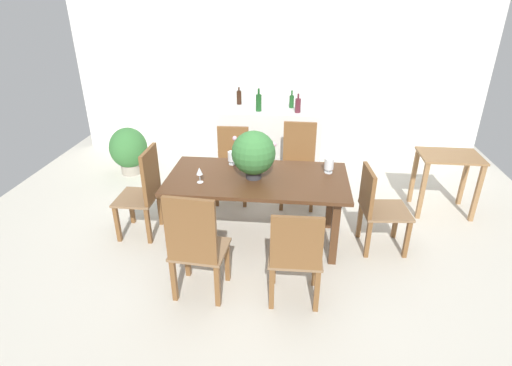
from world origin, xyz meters
name	(u,v)px	position (x,y,z in m)	size (l,w,h in m)	color
ground_plane	(258,235)	(0.00, 0.00, 0.00)	(7.04, 7.04, 0.00)	beige
back_wall	(275,74)	(0.00, 2.60, 1.30)	(6.40, 0.10, 2.60)	white
dining_table	(257,185)	(0.00, -0.07, 0.67)	(1.86, 0.95, 0.76)	#4C2D19
chair_foot_end	(377,205)	(1.23, -0.08, 0.51)	(0.51, 0.49, 0.91)	brown
chair_near_right	(296,254)	(0.42, -1.04, 0.52)	(0.46, 0.42, 0.94)	brown
chair_far_left	(233,160)	(-0.42, 0.90, 0.52)	(0.44, 0.41, 0.95)	brown
chair_far_right	(299,160)	(0.42, 0.92, 0.56)	(0.45, 0.48, 1.02)	brown
chair_near_left	(195,244)	(-0.43, -1.05, 0.57)	(0.50, 0.46, 1.05)	brown
chair_head_end	(145,189)	(-1.23, -0.07, 0.56)	(0.42, 0.47, 1.02)	brown
flower_centerpiece	(254,153)	(-0.04, -0.09, 1.03)	(0.45, 0.44, 0.50)	#333338
crystal_vase_left	(329,164)	(0.73, 0.12, 0.85)	(0.10, 0.10, 0.16)	silver
crystal_vase_center_near	(232,157)	(-0.31, 0.24, 0.85)	(0.09, 0.09, 0.15)	silver
wine_glass	(199,172)	(-0.56, -0.25, 0.88)	(0.07, 0.07, 0.16)	silver
kitchen_counter	(270,141)	(-0.01, 1.80, 0.49)	(1.46, 0.68, 0.97)	silver
wine_bottle_clear	(259,102)	(-0.16, 1.66, 1.09)	(0.08, 0.08, 0.31)	#194C1E
wine_bottle_tall	(239,97)	(-0.48, 1.99, 1.07)	(0.07, 0.07, 0.25)	black
wine_bottle_green	(292,101)	(0.29, 1.88, 1.07)	(0.07, 0.07, 0.25)	#194C1E
wine_bottle_amber	(298,105)	(0.38, 1.64, 1.07)	(0.08, 0.08, 0.26)	#511E28
side_table	(447,169)	(2.19, 0.81, 0.57)	(0.70, 0.51, 0.75)	olive
potted_plant_floor	(129,149)	(-2.07, 1.51, 0.38)	(0.54, 0.54, 0.70)	#9E9384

